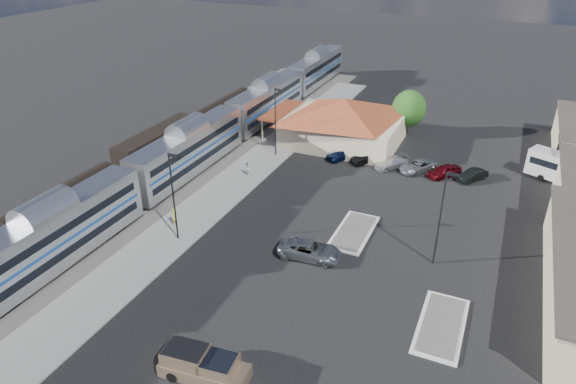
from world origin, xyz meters
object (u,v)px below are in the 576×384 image
at_px(station_depot, 343,121).
at_px(pickup_truck, 204,366).
at_px(suv, 310,250).
at_px(coach_bus, 576,172).

xyz_separation_m(station_depot, pickup_truck, (4.97, -43.35, -2.15)).
relative_size(pickup_truck, suv, 1.07).
bearing_deg(station_depot, coach_bus, -4.85).
bearing_deg(pickup_truck, suv, -10.15).
xyz_separation_m(pickup_truck, suv, (1.22, 15.70, -0.18)).
relative_size(pickup_truck, coach_bus, 0.58).
distance_m(pickup_truck, suv, 15.75).
bearing_deg(coach_bus, suv, 162.72).
xyz_separation_m(station_depot, coach_bus, (28.56, -2.43, -1.17)).
bearing_deg(station_depot, suv, -77.39).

